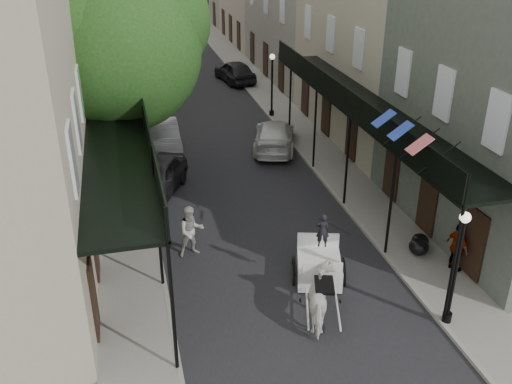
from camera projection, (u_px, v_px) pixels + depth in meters
ground at (296, 304)px, 18.07m from camera, size 140.00×140.00×0.00m
road at (200, 112)px, 35.50m from camera, size 8.00×90.00×0.01m
sidewalk_left at (118, 117)px, 34.40m from camera, size 2.20×90.00×0.12m
sidewalk_right at (277, 105)px, 36.55m from camera, size 2.20×90.00×0.12m
building_row_left at (54, 6)px, 40.06m from camera, size 5.00×80.00×10.50m
gallery_left at (121, 124)px, 21.34m from camera, size 2.20×18.05×4.88m
gallery_right at (359, 105)px, 23.39m from camera, size 2.20×18.05×4.88m
tree_near at (127, 41)px, 23.18m from camera, size 7.31×6.80×9.63m
tree_far at (118, 8)px, 35.66m from camera, size 6.45×6.00×8.61m
lamppost_right_near at (456, 267)px, 16.30m from camera, size 0.32×0.32×3.71m
lamppost_left at (146, 181)px, 21.51m from camera, size 0.32×0.32×3.71m
lamppost_right_far at (272, 84)px, 33.74m from camera, size 0.32×0.32×3.71m
horse at (324, 299)px, 16.93m from camera, size 1.43×2.17×1.69m
carriage at (319, 245)px, 19.18m from camera, size 2.17×2.78×2.82m
pedestrian_walking at (191, 231)px, 20.30m from camera, size 1.04×0.87×1.93m
pedestrian_sidewalk_left at (112, 115)px, 31.91m from camera, size 1.20×0.80×1.73m
pedestrian_sidewalk_right at (457, 247)px, 19.22m from camera, size 0.53×1.09×1.80m
car_left_near at (156, 178)px, 24.80m from camera, size 3.56×4.91×1.55m
car_left_mid at (163, 137)px, 29.42m from camera, size 1.62×4.57×1.50m
car_left_far at (151, 84)px, 38.88m from camera, size 2.35×4.69×1.28m
car_right_near at (275, 135)px, 29.74m from camera, size 3.45×5.36×1.45m
car_right_far at (235, 71)px, 41.52m from camera, size 2.62×4.89×1.58m
trash_bags at (419, 244)px, 20.56m from camera, size 0.97×1.12×0.61m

